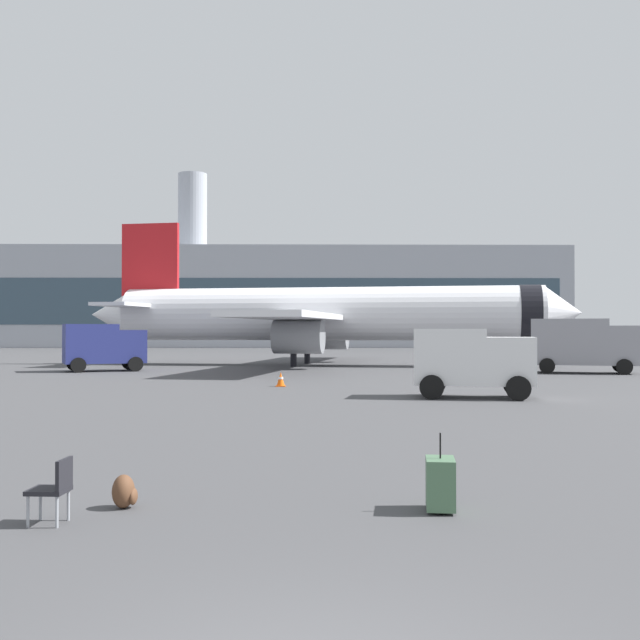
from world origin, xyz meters
TOP-DOWN VIEW (x-y plane):
  - airplane_at_gate at (1.23, 49.45)m, footprint 35.60×32.32m
  - service_truck at (-12.57, 41.99)m, footprint 5.28×3.99m
  - fuel_truck at (16.23, 39.56)m, footprint 6.44×4.09m
  - cargo_van at (6.23, 23.39)m, footprint 4.72×3.09m
  - safety_cone_near at (-1.19, 29.16)m, footprint 0.44×0.44m
  - safety_cone_mid at (10.77, 34.84)m, footprint 0.44×0.44m
  - rolling_suitcase at (1.92, 5.50)m, footprint 0.48×0.69m
  - traveller_backpack at (-2.59, 5.73)m, footprint 0.36×0.40m
  - gate_chair at (-3.30, 4.85)m, footprint 0.51×0.51m
  - terminal_building at (-5.30, 112.28)m, footprint 85.65×20.85m

SIDE VIEW (x-z plane):
  - traveller_backpack at x=-2.59m, z-range -0.01..0.47m
  - safety_cone_near at x=-1.19m, z-range -0.01..0.65m
  - safety_cone_mid at x=10.77m, z-range -0.01..0.78m
  - rolling_suitcase at x=1.92m, z-range -0.16..0.94m
  - gate_chair at x=-3.30m, z-range 0.07..0.93m
  - cargo_van at x=6.23m, z-range 0.15..2.75m
  - service_truck at x=-12.57m, z-range 0.16..3.05m
  - fuel_truck at x=16.23m, z-range 0.17..3.37m
  - airplane_at_gate at x=1.23m, z-range -1.59..8.91m
  - terminal_building at x=-5.30m, z-range -5.88..20.64m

